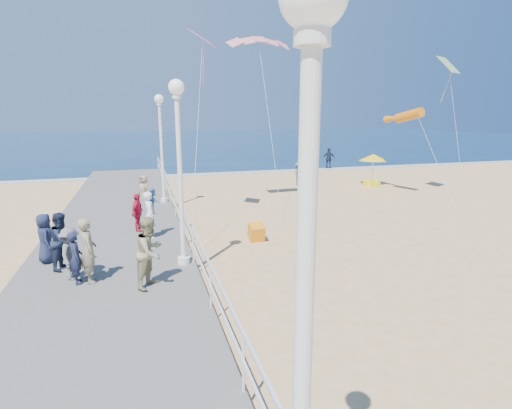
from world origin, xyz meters
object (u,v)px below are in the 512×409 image
object	(u,v)px
beach_walker_a	(298,174)
beach_walker_b	(329,159)
beach_chair_left	(374,184)
spectator_3	(137,213)
lamp_post_near	(305,275)
beach_chair_right	(368,183)
spectator_7	(62,241)
box_kite	(256,234)
spectator_4	(45,238)
woman_holding_toddler	(150,215)
spectator_6	(88,250)
toddler_held	(153,201)
lamp_post_mid	(179,155)
spectator_1	(150,252)
beach_walker_c	(144,190)
spectator_2	(71,253)
spectator_0	(76,258)
lamp_post_far	(161,137)
beach_umbrella	(373,157)

from	to	relation	value
beach_walker_a	beach_walker_b	size ratio (longest dim) A/B	0.85
beach_chair_left	spectator_3	bearing A→B (deg)	-153.28
lamp_post_near	beach_chair_right	size ratio (longest dim) A/B	9.67
spectator_7	box_kite	xyz separation A→B (m)	(6.41, 2.01, -0.93)
spectator_4	beach_chair_right	size ratio (longest dim) A/B	2.73
box_kite	beach_chair_left	world-z (taller)	box_kite
woman_holding_toddler	spectator_6	bearing A→B (deg)	147.72
toddler_held	beach_chair_left	distance (m)	16.94
lamp_post_near	spectator_3	xyz separation A→B (m)	(-1.29, 12.92, -2.53)
spectator_6	box_kite	xyz separation A→B (m)	(5.58, 3.26, -0.98)
lamp_post_near	spectator_4	distance (m)	11.29
lamp_post_mid	spectator_3	bearing A→B (deg)	108.15
spectator_1	beach_walker_c	xyz separation A→B (m)	(0.03, 11.93, -0.54)
spectator_2	spectator_4	world-z (taller)	spectator_4
beach_walker_c	beach_chair_left	xyz separation A→B (m)	(14.85, 1.02, -0.59)
toddler_held	spectator_0	size ratio (longest dim) A/B	0.65
spectator_6	lamp_post_far	bearing A→B (deg)	-27.82
lamp_post_near	spectator_6	xyz separation A→B (m)	(-2.53, 8.36, -2.38)
spectator_4	beach_umbrella	bearing A→B (deg)	-73.37
beach_walker_b	beach_chair_right	distance (m)	8.85
beach_walker_c	beach_umbrella	world-z (taller)	beach_umbrella
beach_walker_b	spectator_4	bearing A→B (deg)	77.75
spectator_6	spectator_4	bearing A→B (deg)	23.24
lamp_post_far	beach_walker_c	bearing A→B (deg)	120.99
spectator_0	spectator_7	distance (m)	1.35
spectator_2	beach_walker_c	size ratio (longest dim) A/B	0.91
woman_holding_toddler	beach_walker_c	xyz separation A→B (m)	(-0.09, 7.58, -0.45)
lamp_post_near	beach_chair_right	distance (m)	25.36
woman_holding_toddler	beach_walker_c	world-z (taller)	woman_holding_toddler
spectator_4	spectator_6	distance (m)	2.39
spectator_7	lamp_post_near	bearing A→B (deg)	-142.16
spectator_1	beach_umbrella	distance (m)	20.45
lamp_post_far	spectator_0	distance (m)	10.37
lamp_post_near	toddler_held	size ratio (longest dim) A/B	5.83
spectator_0	spectator_1	world-z (taller)	spectator_1
spectator_1	beach_chair_right	bearing A→B (deg)	-13.62
lamp_post_mid	spectator_2	bearing A→B (deg)	-174.43
beach_walker_a	beach_chair_right	distance (m)	4.78
beach_walker_c	spectator_1	bearing A→B (deg)	-35.46
beach_walker_c	beach_chair_left	bearing A→B (deg)	58.61
lamp_post_mid	woman_holding_toddler	distance (m)	3.93
spectator_6	lamp_post_near	bearing A→B (deg)	-176.25
lamp_post_mid	beach_walker_a	distance (m)	16.89
spectator_2	beach_chair_left	bearing A→B (deg)	-49.40
spectator_7	beach_umbrella	xyz separation A→B (m)	(17.55, 11.73, 0.68)
spectator_0	beach_walker_b	size ratio (longest dim) A/B	0.76
spectator_2	beach_walker_a	size ratio (longest dim) A/B	0.92
beach_walker_a	beach_walker_b	xyz separation A→B (m)	(5.76, 6.97, 0.14)
lamp_post_mid	beach_walker_c	distance (m)	10.98
lamp_post_near	spectator_4	xyz separation A→B (m)	(-3.95, 10.28, -2.51)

